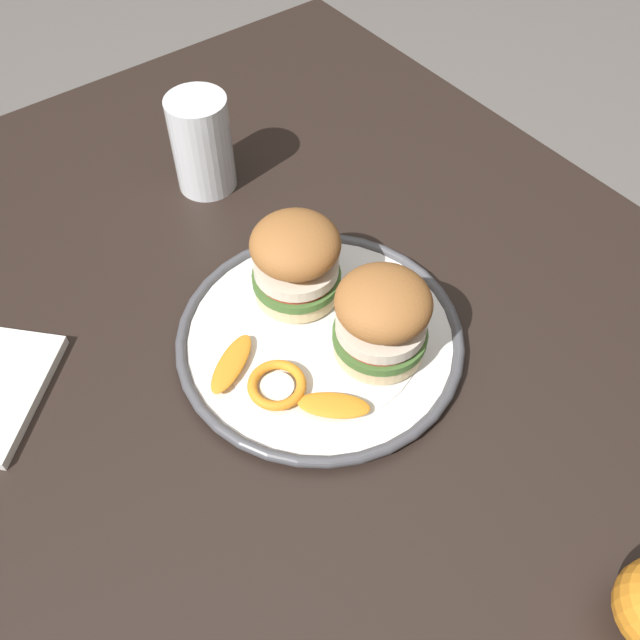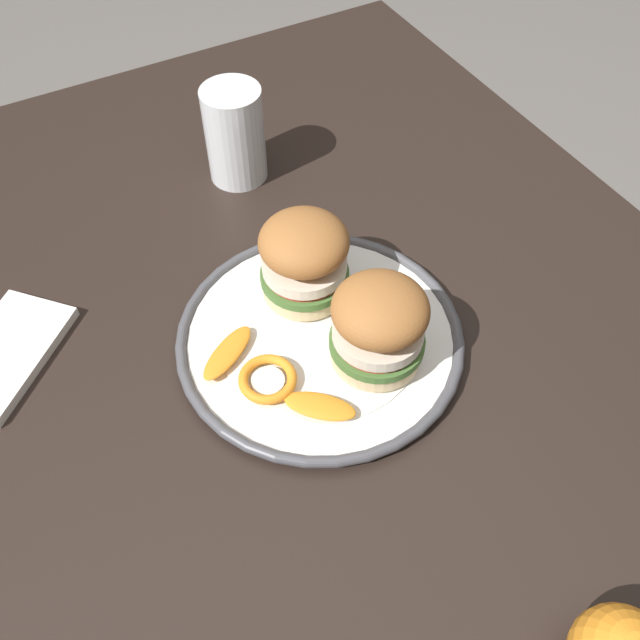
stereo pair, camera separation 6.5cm
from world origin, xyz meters
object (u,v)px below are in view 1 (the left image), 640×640
(dining_table, at_px, (304,378))
(sandwich_half_right, at_px, (382,318))
(sandwich_half_left, at_px, (296,260))
(drinking_glass, at_px, (203,150))
(dinner_plate, at_px, (320,338))

(dining_table, height_order, sandwich_half_right, sandwich_half_right)
(sandwich_half_left, height_order, drinking_glass, drinking_glass)
(dinner_plate, distance_m, sandwich_half_left, 0.09)
(dining_table, xyz_separation_m, dinner_plate, (0.03, -0.00, 0.12))
(sandwich_half_right, relative_size, drinking_glass, 0.91)
(dinner_plate, distance_m, sandwich_half_right, 0.09)
(dining_table, relative_size, dinner_plate, 3.74)
(dining_table, relative_size, sandwich_half_right, 10.02)
(sandwich_half_right, bearing_deg, drinking_glass, 179.35)
(dining_table, xyz_separation_m, sandwich_half_left, (-0.03, 0.02, 0.18))
(dining_table, bearing_deg, sandwich_half_right, 23.61)
(dining_table, height_order, dinner_plate, dinner_plate)
(dinner_plate, height_order, sandwich_half_right, sandwich_half_right)
(sandwich_half_left, relative_size, drinking_glass, 0.88)
(dining_table, height_order, sandwich_half_left, sandwich_half_left)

